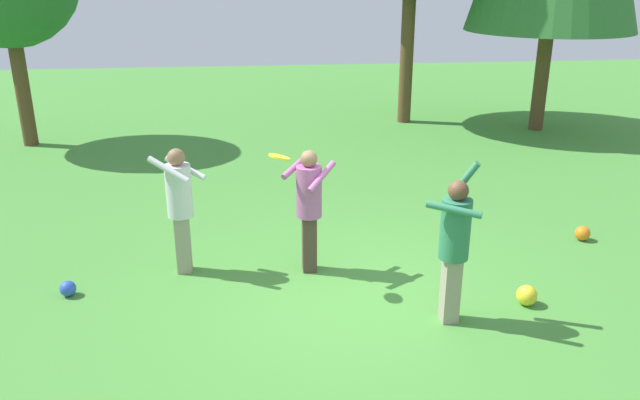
{
  "coord_description": "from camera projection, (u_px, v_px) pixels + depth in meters",
  "views": [
    {
      "loc": [
        -1.16,
        -6.98,
        3.92
      ],
      "look_at": [
        -0.3,
        0.71,
        1.05
      ],
      "focal_mm": 35.4,
      "sensor_mm": 36.0,
      "label": 1
    }
  ],
  "objects": [
    {
      "name": "ball_orange",
      "position": [
        583.0,
        233.0,
        9.58
      ],
      "size": [
        0.23,
        0.23,
        0.23
      ],
      "primitive_type": "sphere",
      "color": "orange",
      "rests_on": "ground_plane"
    },
    {
      "name": "ball_blue",
      "position": [
        68.0,
        289.0,
        7.96
      ],
      "size": [
        0.2,
        0.2,
        0.2
      ],
      "primitive_type": "sphere",
      "color": "blue",
      "rests_on": "ground_plane"
    },
    {
      "name": "ball_yellow",
      "position": [
        527.0,
        295.0,
        7.74
      ],
      "size": [
        0.26,
        0.26,
        0.26
      ],
      "primitive_type": "sphere",
      "color": "yellow",
      "rests_on": "ground_plane"
    },
    {
      "name": "person_catcher",
      "position": [
        180.0,
        200.0,
        8.29
      ],
      "size": [
        0.73,
        0.68,
        1.74
      ],
      "rotation": [
        0.0,
        0.0,
        -0.44
      ],
      "color": "gray",
      "rests_on": "ground_plane"
    },
    {
      "name": "ground_plane",
      "position": [
        350.0,
        296.0,
        7.99
      ],
      "size": [
        40.0,
        40.0,
        0.0
      ],
      "primitive_type": "plane",
      "color": "#478C38"
    },
    {
      "name": "frisbee",
      "position": [
        279.0,
        157.0,
        7.6
      ],
      "size": [
        0.35,
        0.36,
        0.1
      ],
      "color": "yellow"
    },
    {
      "name": "person_bystander",
      "position": [
        309.0,
        201.0,
        8.33
      ],
      "size": [
        0.74,
        0.75,
        1.7
      ],
      "rotation": [
        0.0,
        0.0,
        -2.28
      ],
      "color": "#4C382D",
      "rests_on": "ground_plane"
    },
    {
      "name": "person_thrower",
      "position": [
        454.0,
        239.0,
        7.09
      ],
      "size": [
        0.66,
        0.66,
        1.92
      ],
      "rotation": [
        0.0,
        0.0,
        2.65
      ],
      "color": "gray",
      "rests_on": "ground_plane"
    }
  ]
}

